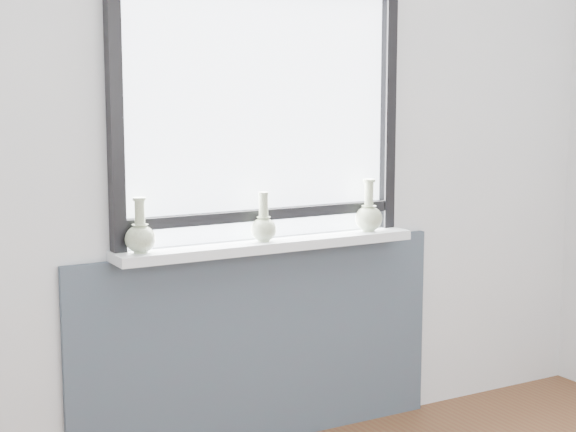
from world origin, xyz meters
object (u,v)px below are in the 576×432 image
vase_b (264,226)px  vase_a (140,235)px  windowsill (269,245)px  vase_c (369,215)px

vase_b → vase_a: bearing=179.7°
vase_a → windowsill: bearing=1.5°
vase_a → vase_c: 1.05m
vase_b → vase_c: size_ratio=0.88×
windowsill → vase_b: vase_b is taller
vase_b → windowsill: bearing=27.4°
windowsill → vase_c: size_ratio=5.77×
windowsill → vase_a: (-0.56, -0.01, 0.09)m
vase_a → vase_b: bearing=-0.3°
windowsill → vase_c: (0.49, -0.01, 0.09)m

